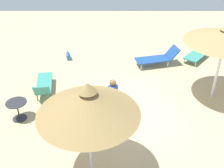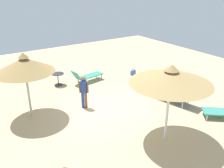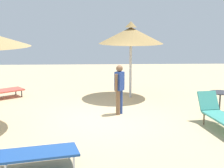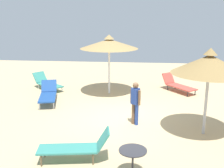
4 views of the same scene
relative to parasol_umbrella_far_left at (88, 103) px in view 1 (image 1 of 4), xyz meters
name	(u,v)px [view 1 (image 1 of 4)]	position (x,y,z in m)	size (l,w,h in m)	color
ground	(131,112)	(-2.70, 1.20, -2.39)	(24.00, 24.00, 0.10)	tan
parasol_umbrella_far_left	(88,103)	(0.00, 0.00, 0.00)	(2.38, 2.38, 2.85)	#B2B2B7
lounge_chair_near_left	(44,85)	(-3.79, -2.08, -1.93)	(1.98, 0.86, 0.88)	teal
lounge_chair_center	(158,58)	(-6.17, 2.64, -1.94)	(1.14, 2.05, 0.84)	#1E478C
lounge_chair_near_right	(199,52)	(-6.93, 4.75, -1.99)	(1.94, 1.77, 0.80)	teal
person_standing_far_right	(113,98)	(-2.27, 0.55, -1.47)	(0.36, 0.32, 1.56)	navy
handbag	(68,56)	(-6.78, -1.59, -2.17)	(0.39, 0.26, 0.47)	#336699
side_table_round	(17,108)	(-2.28, -2.62, -1.87)	(0.69, 0.69, 0.69)	#2D2D33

